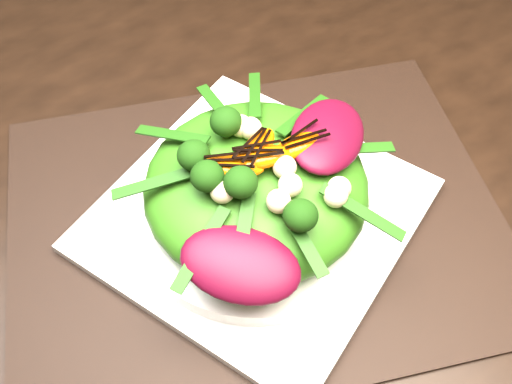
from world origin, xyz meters
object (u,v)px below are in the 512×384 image
salad_bowl (256,207)px  orange_segment (241,145)px  plate_base (256,215)px  lettuce_mound (256,187)px  placemat (256,219)px

salad_bowl → orange_segment: size_ratio=4.02×
plate_base → salad_bowl: bearing=90.0°
plate_base → lettuce_mound: 0.05m
plate_base → orange_segment: size_ratio=4.65×
plate_base → salad_bowl: salad_bowl is taller
placemat → orange_segment: (-0.00, 0.02, 0.10)m
salad_bowl → orange_segment: orange_segment is taller
placemat → salad_bowl: salad_bowl is taller
placemat → salad_bowl: bearing=90.0°
plate_base → lettuce_mound: bearing=90.0°
placemat → plate_base: size_ratio=1.74×
salad_bowl → lettuce_mound: 0.03m
orange_segment → lettuce_mound: bearing=-80.2°
placemat → lettuce_mound: size_ratio=2.31×
salad_bowl → orange_segment: 0.08m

